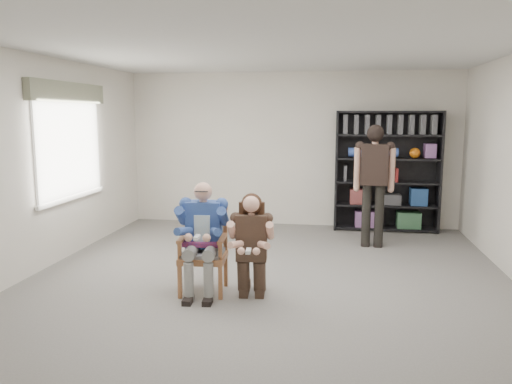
% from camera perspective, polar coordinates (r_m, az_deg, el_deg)
% --- Properties ---
extents(room_shell, '(6.00, 7.00, 2.80)m').
position_cam_1_polar(room_shell, '(5.73, 1.04, 2.50)').
color(room_shell, silver).
rests_on(room_shell, ground).
extents(floor, '(6.00, 7.00, 0.01)m').
position_cam_1_polar(floor, '(6.05, 1.00, -10.80)').
color(floor, slate).
rests_on(floor, ground).
extents(window_left, '(0.16, 2.00, 1.75)m').
position_cam_1_polar(window_left, '(7.63, -20.44, 5.26)').
color(window_left, silver).
rests_on(window_left, room_shell).
extents(armchair, '(0.62, 0.60, 0.99)m').
position_cam_1_polar(armchair, '(5.77, -6.06, -6.64)').
color(armchair, '#956437').
rests_on(armchair, floor).
extents(seated_man, '(0.62, 0.82, 1.29)m').
position_cam_1_polar(seated_man, '(5.74, -6.08, -5.21)').
color(seated_man, navy).
rests_on(seated_man, floor).
extents(kneeling_woman, '(0.56, 0.83, 1.18)m').
position_cam_1_polar(kneeling_woman, '(5.52, -0.53, -6.32)').
color(kneeling_woman, '#36271E').
rests_on(kneeling_woman, floor).
extents(bookshelf, '(1.80, 0.38, 2.10)m').
position_cam_1_polar(bookshelf, '(9.02, 14.74, 2.29)').
color(bookshelf, black).
rests_on(bookshelf, floor).
extents(standing_man, '(0.60, 0.36, 1.87)m').
position_cam_1_polar(standing_man, '(7.83, 13.30, 0.55)').
color(standing_man, black).
rests_on(standing_man, floor).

